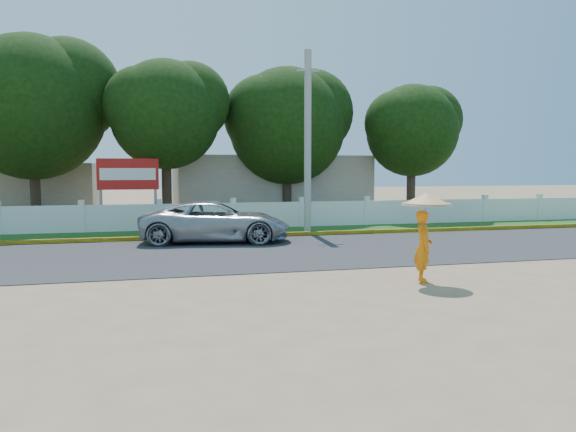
% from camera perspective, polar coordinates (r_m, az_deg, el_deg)
% --- Properties ---
extents(ground, '(120.00, 120.00, 0.00)m').
position_cam_1_polar(ground, '(12.86, 2.25, -6.52)').
color(ground, '#9E8460').
rests_on(ground, ground).
extents(road, '(60.00, 7.00, 0.02)m').
position_cam_1_polar(road, '(17.15, -2.10, -3.61)').
color(road, '#38383A').
rests_on(road, ground).
extents(grass_verge, '(60.00, 3.50, 0.03)m').
position_cam_1_polar(grass_verge, '(22.26, -5.01, -1.66)').
color(grass_verge, '#2D601E').
rests_on(grass_verge, ground).
extents(curb, '(40.00, 0.18, 0.16)m').
position_cam_1_polar(curb, '(20.59, -4.23, -2.00)').
color(curb, yellow).
rests_on(curb, ground).
extents(fence, '(40.00, 0.10, 1.10)m').
position_cam_1_polar(fence, '(23.63, -5.60, 0.02)').
color(fence, silver).
rests_on(fence, ground).
extents(building_near, '(10.00, 6.00, 3.20)m').
position_cam_1_polar(building_near, '(30.81, -2.06, 3.11)').
color(building_near, '#B7AD99').
rests_on(building_near, ground).
extents(building_far, '(8.00, 5.00, 2.80)m').
position_cam_1_polar(building_far, '(31.73, -26.09, 2.31)').
color(building_far, '#B7AD99').
rests_on(building_far, ground).
extents(utility_pole, '(0.28, 0.28, 7.13)m').
position_cam_1_polar(utility_pole, '(22.22, 2.01, 7.51)').
color(utility_pole, '#989895').
rests_on(utility_pole, ground).
extents(vehicle, '(5.40, 3.12, 1.42)m').
position_cam_1_polar(vehicle, '(19.41, -7.37, -0.58)').
color(vehicle, '#A0A3A8').
rests_on(vehicle, ground).
extents(monk_with_parasol, '(1.10, 1.10, 2.00)m').
position_cam_1_polar(monk_with_parasol, '(12.84, 13.71, -0.80)').
color(monk_with_parasol, orange).
rests_on(monk_with_parasol, ground).
extents(billboard, '(2.50, 0.13, 2.95)m').
position_cam_1_polar(billboard, '(24.37, -15.94, 3.74)').
color(billboard, gray).
rests_on(billboard, ground).
extents(tree_row, '(29.41, 6.89, 8.32)m').
position_cam_1_polar(tree_row, '(26.42, -14.29, 9.59)').
color(tree_row, '#473828').
rests_on(tree_row, ground).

